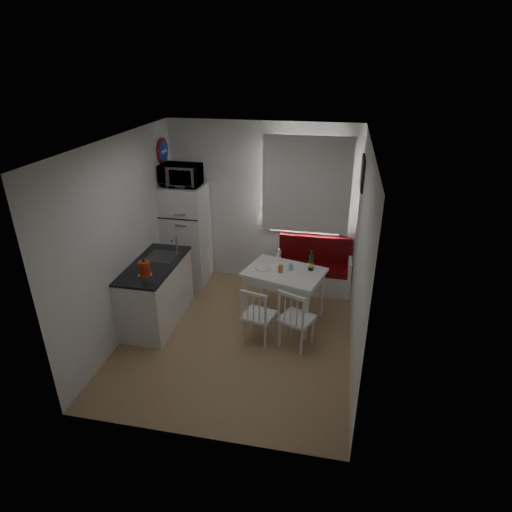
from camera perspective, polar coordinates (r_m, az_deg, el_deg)
The scene contains 22 objects.
floor at distance 5.94m, azimuth -2.43°, elevation -10.51°, with size 3.00×3.50×0.02m, color tan.
ceiling at distance 4.90m, azimuth -3.00°, elevation 14.98°, with size 3.00×3.50×0.02m, color white.
wall_back at distance 6.89m, azimuth 0.79°, elevation 6.87°, with size 3.00×0.02×2.60m, color white.
wall_front at distance 3.83m, azimuth -8.99°, elevation -9.62°, with size 3.00×0.02×2.60m, color white.
wall_left at distance 5.81m, azimuth -17.21°, elevation 2.14°, with size 0.02×3.50×2.60m, color white.
wall_right at distance 5.17m, azimuth 13.70°, elevation -0.37°, with size 0.02×3.50×2.60m, color white.
window at distance 6.68m, azimuth 6.75°, elevation 9.02°, with size 1.22×0.06×1.47m, color white.
curtain at distance 6.59m, azimuth 6.72°, elevation 9.27°, with size 1.35×0.02×1.50m, color white.
kitchen_counter at distance 6.18m, azimuth -13.09°, elevation -4.71°, with size 0.62×1.32×1.16m.
wall_sign at distance 6.81m, azimuth -12.26°, elevation 13.50°, with size 0.40×0.40×0.03m, color #1C39AA.
picture_frame at distance 5.96m, azimuth 13.98°, elevation 10.71°, with size 0.04×0.52×0.42m, color black.
bench at distance 6.96m, azimuth 7.63°, elevation -2.22°, with size 1.21×0.46×0.86m.
dining_table at distance 5.93m, azimuth 3.80°, elevation -2.76°, with size 1.20×0.98×0.78m.
chair_left at distance 5.50m, azimuth 0.20°, elevation -7.39°, with size 0.46×0.45×0.44m.
chair_right at distance 5.43m, azimuth 5.43°, elevation -7.76°, with size 0.51×0.51×0.45m.
fridge at distance 7.04m, azimuth -9.26°, elevation 2.85°, with size 0.66×0.66×1.66m, color white.
microwave at distance 6.68m, azimuth -10.00°, elevation 10.58°, with size 0.59×0.40×0.33m, color white.
kettle at distance 5.60m, azimuth -14.67°, elevation -1.62°, with size 0.18×0.18×0.23m, color #B92B0E.
wine_bottle at distance 5.89m, azimuth 7.37°, elevation -0.60°, with size 0.07×0.07×0.29m, color #123A18, non-canonical shape.
drinking_glass_orange at distance 5.83m, azimuth 3.28°, elevation -1.72°, with size 0.06×0.06×0.11m, color orange.
drinking_glass_blue at distance 5.90m, azimuth 4.67°, elevation -1.45°, with size 0.06×0.06×0.09m, color #84B7E1.
plate at distance 5.94m, azimuth 0.99°, elevation -1.59°, with size 0.23×0.23×0.02m, color white.
Camera 1 is at (1.19, -4.68, 3.47)m, focal length 30.00 mm.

